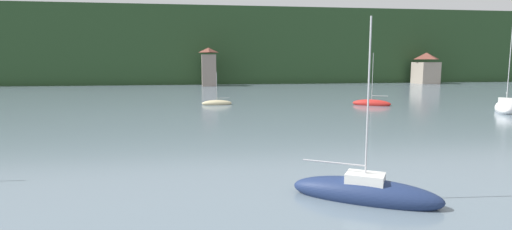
% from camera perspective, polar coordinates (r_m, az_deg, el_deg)
% --- Properties ---
extents(wooded_hillside, '(352.00, 74.59, 37.29)m').
position_cam_1_polar(wooded_hillside, '(146.56, -13.00, 8.39)').
color(wooded_hillside, '#264223').
rests_on(wooded_hillside, ground_plane).
extents(shore_building_west, '(3.45, 5.25, 9.05)m').
position_cam_1_polar(shore_building_west, '(98.68, -6.62, 6.63)').
color(shore_building_west, gray).
rests_on(shore_building_west, ground_plane).
extents(shore_building_westcentral, '(5.21, 6.26, 8.05)m').
position_cam_1_polar(shore_building_westcentral, '(115.89, 22.62, 6.00)').
color(shore_building_westcentral, gray).
rests_on(shore_building_westcentral, ground_plane).
extents(sailboat_far_1, '(4.19, 1.46, 4.70)m').
position_cam_1_polar(sailboat_far_1, '(56.82, -5.47, 1.65)').
color(sailboat_far_1, '#CCBC8E').
rests_on(sailboat_far_1, ground_plane).
extents(sailboat_mid_3, '(6.45, 4.92, 8.38)m').
position_cam_1_polar(sailboat_mid_3, '(18.99, 14.94, -10.40)').
color(sailboat_mid_3, navy).
rests_on(sailboat_mid_3, ground_plane).
extents(sailboat_far_5, '(5.04, 3.95, 7.42)m').
position_cam_1_polar(sailboat_far_5, '(57.99, 15.82, 1.56)').
color(sailboat_far_5, red).
rests_on(sailboat_far_5, ground_plane).
extents(sailboat_far_7, '(6.28, 7.06, 11.11)m').
position_cam_1_polar(sailboat_far_7, '(57.72, 31.52, 0.91)').
color(sailboat_far_7, white).
rests_on(sailboat_far_7, ground_plane).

